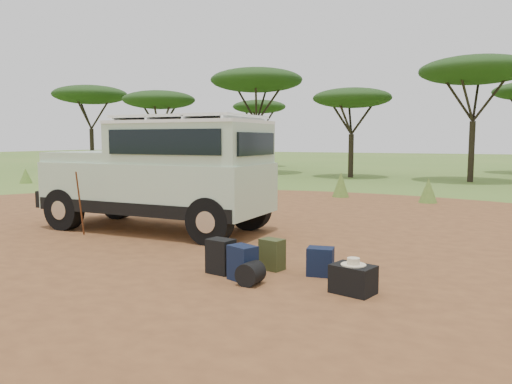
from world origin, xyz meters
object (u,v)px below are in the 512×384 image
at_px(safari_vehicle, 163,176).
at_px(hard_case, 353,279).
at_px(walking_staff, 80,204).
at_px(duffel_navy, 320,262).
at_px(backpack_olive, 272,255).
at_px(backpack_navy, 243,263).
at_px(backpack_black, 221,256).

distance_m(safari_vehicle, hard_case, 5.84).
height_order(walking_staff, duffel_navy, walking_staff).
bearing_deg(backpack_olive, walking_staff, -175.83).
bearing_deg(backpack_olive, backpack_navy, -87.99).
bearing_deg(backpack_olive, duffel_navy, 13.07).
height_order(backpack_navy, backpack_olive, backpack_navy).
xyz_separation_m(backpack_black, backpack_navy, (0.47, -0.20, -0.01)).
distance_m(backpack_black, backpack_olive, 0.82).
height_order(backpack_navy, hard_case, backpack_navy).
distance_m(walking_staff, hard_case, 6.41).
distance_m(backpack_olive, hard_case, 1.60).
xyz_separation_m(backpack_olive, duffel_navy, (0.79, -0.01, -0.03)).
xyz_separation_m(backpack_olive, hard_case, (1.45, -0.67, -0.05)).
distance_m(safari_vehicle, backpack_black, 4.08).
bearing_deg(backpack_olive, hard_case, -10.66).
height_order(walking_staff, backpack_black, walking_staff).
distance_m(safari_vehicle, backpack_olive, 4.27).
bearing_deg(safari_vehicle, hard_case, -28.88).
bearing_deg(hard_case, safari_vehicle, 165.89).
bearing_deg(duffel_navy, backpack_navy, -151.76).
xyz_separation_m(safari_vehicle, backpack_navy, (3.40, -2.87, -0.97)).
distance_m(safari_vehicle, backpack_navy, 4.56).
bearing_deg(hard_case, walking_staff, -178.49).
relative_size(safari_vehicle, backpack_olive, 10.78).
relative_size(safari_vehicle, hard_case, 9.71).
distance_m(backpack_olive, duffel_navy, 0.79).
bearing_deg(walking_staff, backpack_olive, -31.37).
distance_m(backpack_navy, backpack_olive, 0.75).
xyz_separation_m(backpack_navy, backpack_olive, (0.16, 0.73, -0.01)).
bearing_deg(walking_staff, backpack_navy, -40.21).
xyz_separation_m(walking_staff, backpack_black, (4.13, -1.36, -0.42)).
relative_size(walking_staff, backpack_olive, 2.85).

